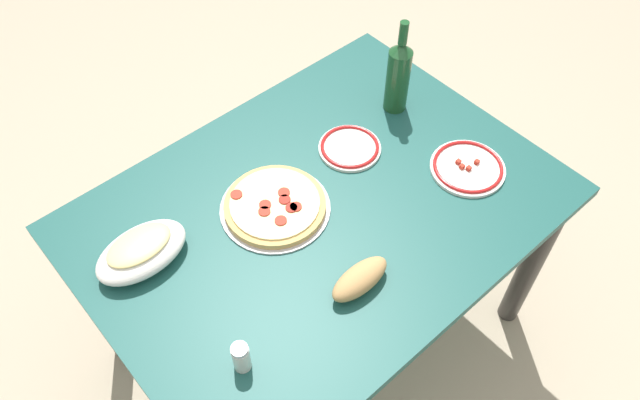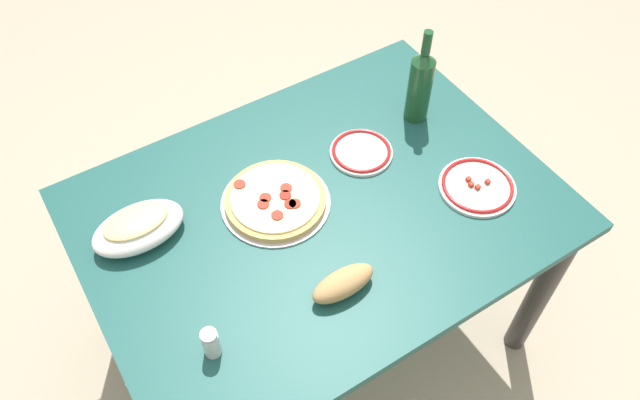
# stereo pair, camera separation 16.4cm
# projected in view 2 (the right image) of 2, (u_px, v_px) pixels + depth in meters

# --- Properties ---
(ground_plane) EXTENTS (8.00, 8.00, 0.00)m
(ground_plane) POSITION_uv_depth(u_px,v_px,m) (320.00, 330.00, 2.23)
(ground_plane) COLOR tan
(ground_plane) RESTS_ON ground
(dining_table) EXTENTS (1.24, 0.92, 0.72)m
(dining_table) POSITION_uv_depth(u_px,v_px,m) (320.00, 232.00, 1.76)
(dining_table) COLOR #194C47
(dining_table) RESTS_ON ground
(pepperoni_pizza) EXTENTS (0.30, 0.30, 0.03)m
(pepperoni_pizza) POSITION_uv_depth(u_px,v_px,m) (276.00, 200.00, 1.66)
(pepperoni_pizza) COLOR #B7B7BC
(pepperoni_pizza) RESTS_ON dining_table
(baked_pasta_dish) EXTENTS (0.24, 0.15, 0.08)m
(baked_pasta_dish) POSITION_uv_depth(u_px,v_px,m) (138.00, 226.00, 1.57)
(baked_pasta_dish) COLOR white
(baked_pasta_dish) RESTS_ON dining_table
(wine_bottle) EXTENTS (0.07, 0.07, 0.31)m
(wine_bottle) POSITION_uv_depth(u_px,v_px,m) (420.00, 84.00, 1.78)
(wine_bottle) COLOR #194723
(wine_bottle) RESTS_ON dining_table
(side_plate_near) EXTENTS (0.21, 0.21, 0.02)m
(side_plate_near) POSITION_uv_depth(u_px,v_px,m) (477.00, 186.00, 1.70)
(side_plate_near) COLOR white
(side_plate_near) RESTS_ON dining_table
(side_plate_far) EXTENTS (0.18, 0.18, 0.02)m
(side_plate_far) POSITION_uv_depth(u_px,v_px,m) (361.00, 152.00, 1.78)
(side_plate_far) COLOR white
(side_plate_far) RESTS_ON dining_table
(bread_loaf) EXTENTS (0.17, 0.07, 0.06)m
(bread_loaf) POSITION_uv_depth(u_px,v_px,m) (343.00, 283.00, 1.48)
(bread_loaf) COLOR tan
(bread_loaf) RESTS_ON dining_table
(spice_shaker) EXTENTS (0.04, 0.04, 0.09)m
(spice_shaker) POSITION_uv_depth(u_px,v_px,m) (211.00, 343.00, 1.37)
(spice_shaker) COLOR silver
(spice_shaker) RESTS_ON dining_table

